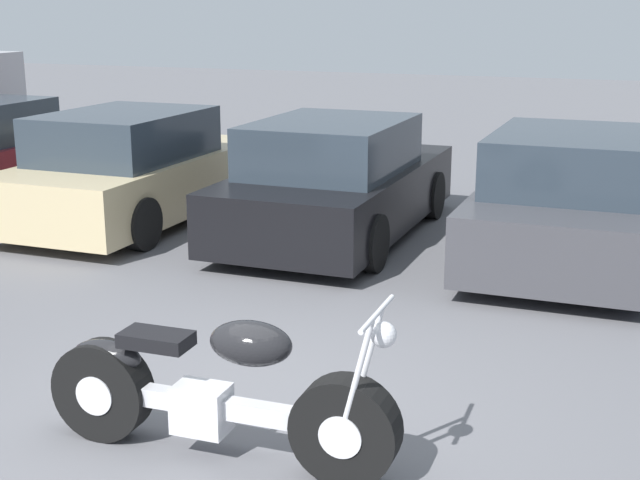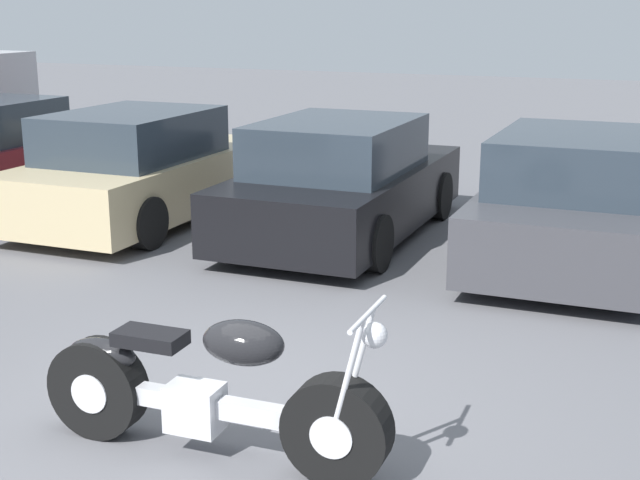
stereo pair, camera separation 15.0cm
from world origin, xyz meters
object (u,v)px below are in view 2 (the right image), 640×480
(motorcycle, at_px, (208,393))
(parked_car_black, at_px, (342,183))
(parked_car_dark_grey, at_px, (576,202))
(parked_car_champagne, at_px, (142,170))

(motorcycle, xyz_separation_m, parked_car_black, (-1.16, 5.36, 0.24))
(motorcycle, relative_size, parked_car_black, 0.56)
(parked_car_dark_grey, bearing_deg, parked_car_champagne, -178.51)
(parked_car_champagne, bearing_deg, motorcycle, -53.34)
(parked_car_black, xyz_separation_m, parked_car_dark_grey, (2.71, -0.01, 0.00))
(parked_car_black, relative_size, parked_car_dark_grey, 1.00)
(motorcycle, height_order, parked_car_dark_grey, parked_car_dark_grey)
(motorcycle, bearing_deg, parked_car_dark_grey, 73.79)
(motorcycle, xyz_separation_m, parked_car_champagne, (-3.87, 5.20, 0.24))
(parked_car_champagne, bearing_deg, parked_car_black, 3.23)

